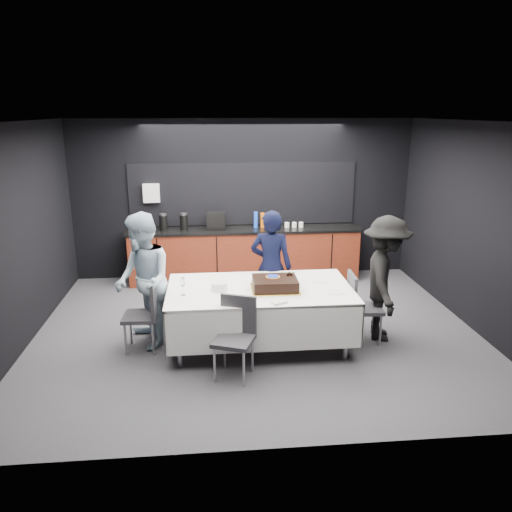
{
  "coord_description": "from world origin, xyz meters",
  "views": [
    {
      "loc": [
        -0.61,
        -6.29,
        2.94
      ],
      "look_at": [
        0.0,
        0.1,
        1.05
      ],
      "focal_mm": 35.0,
      "sensor_mm": 36.0,
      "label": 1
    }
  ],
  "objects": [
    {
      "name": "person_left",
      "position": [
        -1.46,
        -0.26,
        0.87
      ],
      "size": [
        0.91,
        1.02,
        1.73
      ],
      "primitive_type": "imported",
      "rotation": [
        0.0,
        0.0,
        -1.2
      ],
      "color": "#A2BACC",
      "rests_on": "ground"
    },
    {
      "name": "loose_plate_far",
      "position": [
        0.05,
        -0.08,
        0.78
      ],
      "size": [
        0.2,
        0.2,
        0.01
      ],
      "primitive_type": "cylinder",
      "color": "white",
      "rests_on": "party_table"
    },
    {
      "name": "kitchenette",
      "position": [
        -0.02,
        2.22,
        0.54
      ],
      "size": [
        4.1,
        0.64,
        2.05
      ],
      "color": "#5A1C0E",
      "rests_on": "ground"
    },
    {
      "name": "champagne_flute",
      "position": [
        -0.95,
        -0.58,
        0.94
      ],
      "size": [
        0.06,
        0.06,
        0.22
      ],
      "color": "white",
      "rests_on": "party_table"
    },
    {
      "name": "fork_pile",
      "position": [
        0.17,
        -0.95,
        0.79
      ],
      "size": [
        0.21,
        0.17,
        0.03
      ],
      "primitive_type": "cube",
      "rotation": [
        0.0,
        0.0,
        0.43
      ],
      "color": "white",
      "rests_on": "party_table"
    },
    {
      "name": "chair_near",
      "position": [
        -0.35,
        -1.13,
        0.53
      ],
      "size": [
        0.54,
        0.54,
        0.92
      ],
      "color": "#2E2E33",
      "rests_on": "ground"
    },
    {
      "name": "plate_stack",
      "position": [
        -0.51,
        -0.44,
        0.83
      ],
      "size": [
        0.2,
        0.2,
        0.1
      ],
      "primitive_type": "cylinder",
      "color": "white",
      "rests_on": "party_table"
    },
    {
      "name": "loose_plate_right_a",
      "position": [
        0.8,
        -0.25,
        0.78
      ],
      "size": [
        0.2,
        0.2,
        0.01
      ],
      "primitive_type": "cylinder",
      "color": "white",
      "rests_on": "party_table"
    },
    {
      "name": "room_shell",
      "position": [
        0.0,
        0.0,
        1.86
      ],
      "size": [
        6.04,
        5.04,
        2.82
      ],
      "color": "white",
      "rests_on": "ground"
    },
    {
      "name": "ground",
      "position": [
        0.0,
        0.0,
        0.0
      ],
      "size": [
        6.0,
        6.0,
        0.0
      ],
      "primitive_type": "plane",
      "color": "#424247",
      "rests_on": "ground"
    },
    {
      "name": "party_table",
      "position": [
        0.0,
        -0.4,
        0.64
      ],
      "size": [
        2.32,
        1.32,
        0.78
      ],
      "color": "#99999E",
      "rests_on": "ground"
    },
    {
      "name": "person_center",
      "position": [
        0.24,
        0.36,
        0.81
      ],
      "size": [
        0.68,
        0.55,
        1.62
      ],
      "primitive_type": "imported",
      "rotation": [
        0.0,
        0.0,
        2.84
      ],
      "color": "black",
      "rests_on": "ground"
    },
    {
      "name": "loose_plate_near",
      "position": [
        -0.24,
        -0.79,
        0.78
      ],
      "size": [
        0.2,
        0.2,
        0.01
      ],
      "primitive_type": "cylinder",
      "color": "white",
      "rests_on": "party_table"
    },
    {
      "name": "chair_right",
      "position": [
        1.3,
        -0.42,
        0.53
      ],
      "size": [
        0.44,
        0.44,
        0.92
      ],
      "color": "#2E2E33",
      "rests_on": "ground"
    },
    {
      "name": "person_right",
      "position": [
        1.65,
        -0.34,
        0.83
      ],
      "size": [
        0.86,
        1.19,
        1.65
      ],
      "primitive_type": "imported",
      "rotation": [
        0.0,
        0.0,
        1.32
      ],
      "color": "black",
      "rests_on": "ground"
    },
    {
      "name": "loose_plate_right_b",
      "position": [
        0.9,
        -0.65,
        0.78
      ],
      "size": [
        0.21,
        0.21,
        0.01
      ],
      "primitive_type": "cylinder",
      "color": "white",
      "rests_on": "party_table"
    },
    {
      "name": "cake_assembly",
      "position": [
        0.18,
        -0.48,
        0.85
      ],
      "size": [
        0.6,
        0.49,
        0.18
      ],
      "color": "gold",
      "rests_on": "party_table"
    },
    {
      "name": "chair_left",
      "position": [
        -1.42,
        -0.41,
        0.53
      ],
      "size": [
        0.44,
        0.44,
        0.92
      ],
      "color": "#2E2E33",
      "rests_on": "ground"
    }
  ]
}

